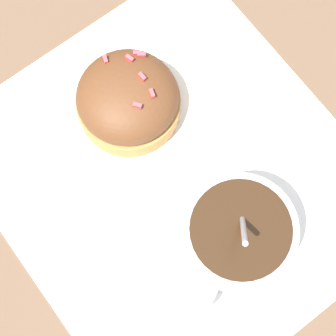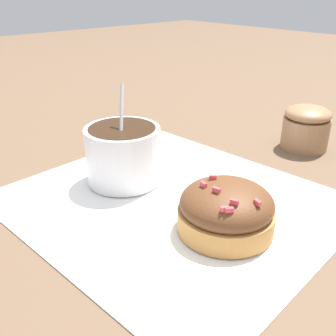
# 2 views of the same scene
# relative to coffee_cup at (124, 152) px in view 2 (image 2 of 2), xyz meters

# --- Properties ---
(ground_plane) EXTENTS (3.00, 3.00, 0.00)m
(ground_plane) POSITION_rel_coffee_cup_xyz_m (-0.07, -0.01, -0.04)
(ground_plane) COLOR brown
(paper_napkin) EXTENTS (0.35, 0.32, 0.00)m
(paper_napkin) POSITION_rel_coffee_cup_xyz_m (-0.07, -0.01, -0.04)
(paper_napkin) COLOR white
(paper_napkin) RESTS_ON ground_plane
(coffee_cup) EXTENTS (0.09, 0.10, 0.11)m
(coffee_cup) POSITION_rel_coffee_cup_xyz_m (0.00, 0.00, 0.00)
(coffee_cup) COLOR white
(coffee_cup) RESTS_ON paper_napkin
(frosted_pastry) EXTENTS (0.09, 0.09, 0.05)m
(frosted_pastry) POSITION_rel_coffee_cup_xyz_m (-0.15, -0.01, -0.01)
(frosted_pastry) COLOR #C18442
(frosted_pastry) RESTS_ON paper_napkin
(sugar_bowl) EXTENTS (0.06, 0.06, 0.06)m
(sugar_bowl) POSITION_rel_coffee_cup_xyz_m (-0.09, -0.25, -0.01)
(sugar_bowl) COLOR #99704C
(sugar_bowl) RESTS_ON ground_plane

